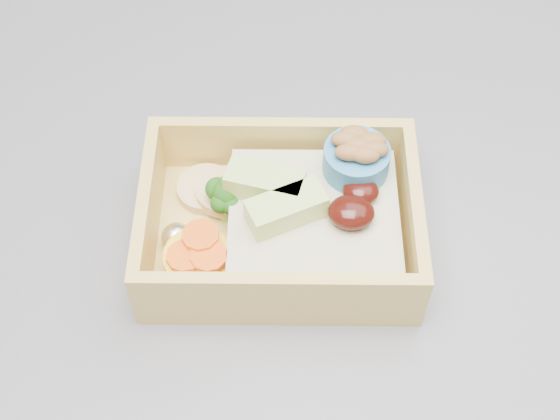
{
  "coord_description": "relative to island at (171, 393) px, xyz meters",
  "views": [
    {
      "loc": [
        0.15,
        -0.45,
        1.33
      ],
      "look_at": [
        0.13,
        -0.18,
        0.95
      ],
      "focal_mm": 50.0,
      "sensor_mm": 36.0,
      "label": 1
    }
  ],
  "objects": [
    {
      "name": "bento_box",
      "position": [
        0.14,
        -0.08,
        0.48
      ],
      "size": [
        0.17,
        0.13,
        0.06
      ],
      "rotation": [
        0.0,
        0.0,
        0.05
      ],
      "color": "#D4B157",
      "rests_on": "island"
    },
    {
      "name": "island",
      "position": [
        0.0,
        0.0,
        0.0
      ],
      "size": [
        1.24,
        0.84,
        0.92
      ],
      "color": "brown",
      "rests_on": "ground"
    }
  ]
}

